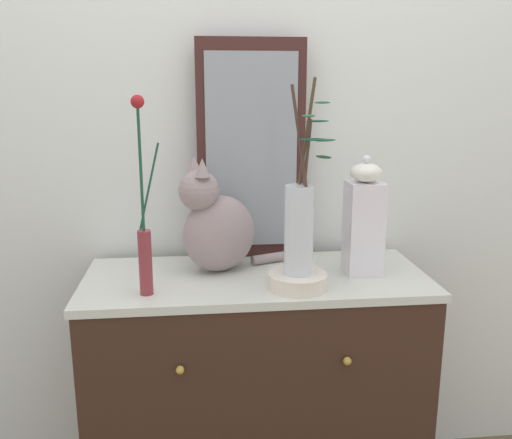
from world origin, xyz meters
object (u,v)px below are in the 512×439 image
vase_slim_green (144,235)px  jar_lidded_porcelain (364,220)px  cat_sitting (216,225)px  vase_glass_clear (300,222)px  sideboard (256,395)px  mirror_leaning (251,151)px  bowl_porcelain (298,281)px

vase_slim_green → jar_lidded_porcelain: (0.66, 0.12, -0.00)m
cat_sitting → jar_lidded_porcelain: 0.46m
cat_sitting → jar_lidded_porcelain: size_ratio=1.06×
vase_glass_clear → jar_lidded_porcelain: size_ratio=1.49×
sideboard → mirror_leaning: (0.01, 0.21, 0.78)m
vase_glass_clear → vase_slim_green: bearing=-179.8°
cat_sitting → jar_lidded_porcelain: bearing=-7.5°
bowl_porcelain → vase_glass_clear: 0.18m
jar_lidded_porcelain → vase_slim_green: bearing=-169.8°
jar_lidded_porcelain → cat_sitting: bearing=172.5°
cat_sitting → vase_glass_clear: bearing=-37.3°
vase_slim_green → vase_glass_clear: size_ratio=1.00×
jar_lidded_porcelain → sideboard: bearing=178.9°
bowl_porcelain → vase_glass_clear: size_ratio=0.31×
mirror_leaning → jar_lidded_porcelain: size_ratio=1.96×
sideboard → cat_sitting: (-0.12, 0.05, 0.57)m
bowl_porcelain → cat_sitting: bearing=142.4°
sideboard → cat_sitting: cat_sitting is taller
sideboard → jar_lidded_porcelain: (0.34, -0.01, 0.59)m
vase_glass_clear → bowl_porcelain: bearing=176.5°
bowl_porcelain → jar_lidded_porcelain: 0.30m
bowl_porcelain → mirror_leaning: bearing=107.4°
sideboard → mirror_leaning: size_ratio=1.47×
vase_glass_clear → jar_lidded_porcelain: vase_glass_clear is taller
cat_sitting → vase_slim_green: 0.27m
mirror_leaning → sideboard: bearing=-91.8°
bowl_porcelain → sideboard: bearing=131.6°
sideboard → vase_slim_green: size_ratio=1.93×
mirror_leaning → vase_slim_green: bearing=-135.1°
sideboard → mirror_leaning: mirror_leaning is taller
sideboard → jar_lidded_porcelain: 0.68m
mirror_leaning → bowl_porcelain: bearing=-72.6°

